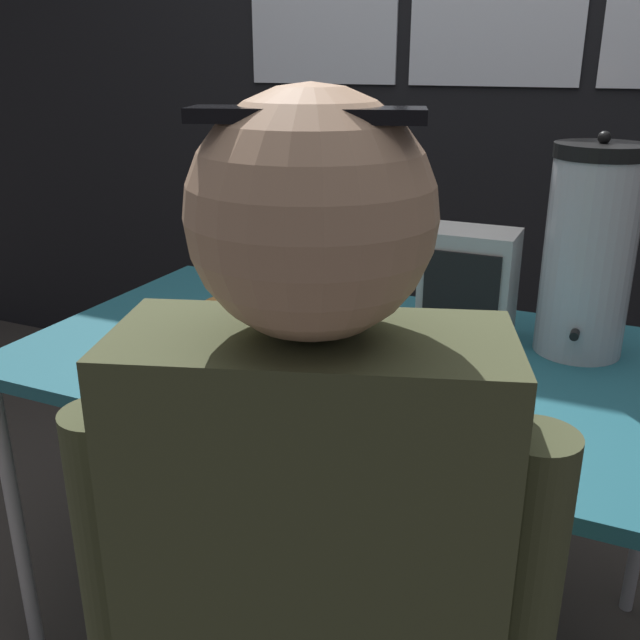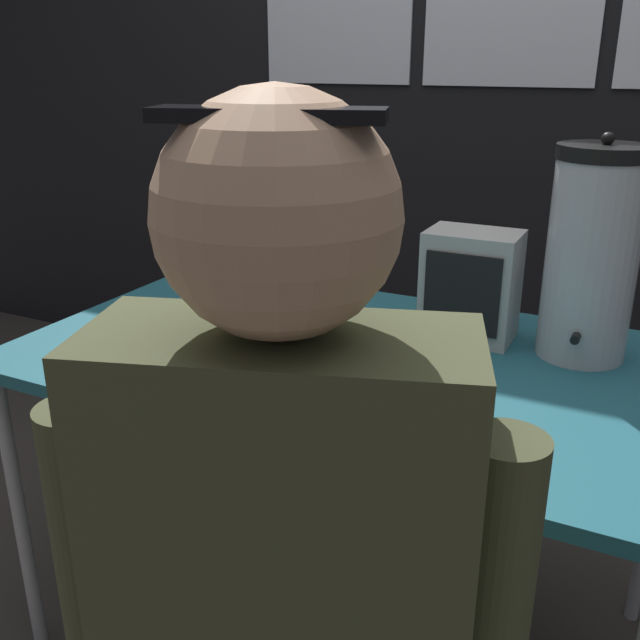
% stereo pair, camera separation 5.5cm
% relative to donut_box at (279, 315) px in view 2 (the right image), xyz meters
% --- Properties ---
extents(ground_plane, '(12.00, 12.00, 0.00)m').
position_rel_donut_box_xyz_m(ground_plane, '(0.21, -0.08, -0.77)').
color(ground_plane, '#3D3833').
extents(back_wall, '(6.00, 0.11, 2.84)m').
position_rel_donut_box_xyz_m(back_wall, '(0.21, 1.23, 0.66)').
color(back_wall, black).
rests_on(back_wall, ground).
extents(folding_table, '(1.36, 0.82, 0.74)m').
position_rel_donut_box_xyz_m(folding_table, '(0.21, -0.08, -0.07)').
color(folding_table, '#236675').
rests_on(folding_table, ground).
extents(donut_box, '(0.42, 0.34, 0.05)m').
position_rel_donut_box_xyz_m(donut_box, '(0.00, 0.00, 0.00)').
color(donut_box, maroon).
rests_on(donut_box, folding_table).
extents(coffee_urn, '(0.18, 0.21, 0.45)m').
position_rel_donut_box_xyz_m(coffee_urn, '(0.65, 0.12, 0.19)').
color(coffee_urn, silver).
rests_on(coffee_urn, folding_table).
extents(cell_phone, '(0.12, 0.17, 0.01)m').
position_rel_donut_box_xyz_m(cell_phone, '(-0.02, -0.33, -0.02)').
color(cell_phone, black).
rests_on(cell_phone, folding_table).
extents(space_heater, '(0.20, 0.14, 0.24)m').
position_rel_donut_box_xyz_m(space_heater, '(0.41, 0.12, 0.10)').
color(space_heater, silver).
rests_on(space_heater, folding_table).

